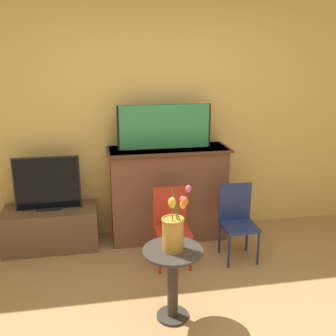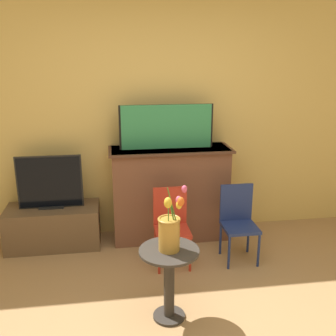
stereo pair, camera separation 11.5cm
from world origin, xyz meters
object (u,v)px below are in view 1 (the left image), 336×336
object	(u,v)px
chair_red	(171,222)
chair_blue	(237,218)
tv_monitor	(47,184)
vase_tulips	(174,230)
painting	(165,127)

from	to	relation	value
chair_red	chair_blue	xyz separation A→B (m)	(0.65, -0.01, 0.00)
tv_monitor	chair_blue	xyz separation A→B (m)	(1.82, -0.53, -0.28)
chair_red	vase_tulips	size ratio (longest dim) A/B	1.47
painting	chair_red	xyz separation A→B (m)	(-0.04, -0.55, -0.81)
chair_blue	vase_tulips	world-z (taller)	vase_tulips
tv_monitor	vase_tulips	bearing A→B (deg)	-52.93
painting	vase_tulips	bearing A→B (deg)	-97.27
painting	vase_tulips	world-z (taller)	painting
tv_monitor	painting	bearing A→B (deg)	1.55
painting	tv_monitor	distance (m)	1.31
chair_blue	painting	bearing A→B (deg)	137.80
painting	chair_blue	bearing A→B (deg)	-42.20
painting	vase_tulips	size ratio (longest dim) A/B	1.93
chair_red	tv_monitor	bearing A→B (deg)	156.01
vase_tulips	chair_blue	bearing A→B (deg)	45.98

